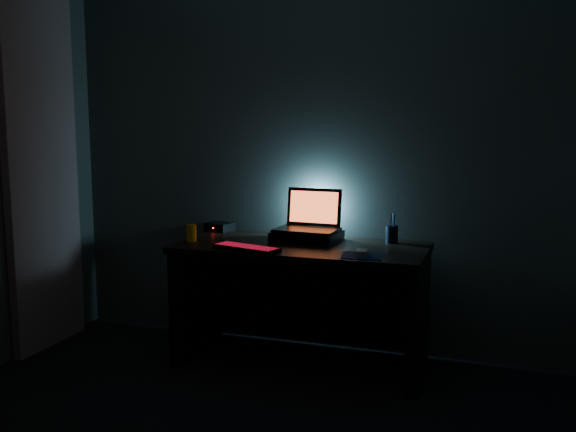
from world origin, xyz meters
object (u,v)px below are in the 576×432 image
(keyboard, at_px, (246,248))
(juice_glass, at_px, (192,233))
(pen_cup, at_px, (392,234))
(mouse, at_px, (362,253))
(laptop, at_px, (310,221))
(router, at_px, (220,227))

(keyboard, height_order, juice_glass, juice_glass)
(pen_cup, xyz_separation_m, juice_glass, (-1.19, -0.35, -0.00))
(keyboard, relative_size, mouse, 4.37)
(keyboard, xyz_separation_m, juice_glass, (-0.43, 0.15, 0.04))
(laptop, distance_m, pen_cup, 0.52)
(laptop, xyz_separation_m, mouse, (0.42, -0.40, -0.10))
(laptop, relative_size, mouse, 4.02)
(laptop, xyz_separation_m, keyboard, (-0.25, -0.44, -0.11))
(pen_cup, bearing_deg, juice_glass, -163.62)
(laptop, distance_m, keyboard, 0.52)
(pen_cup, distance_m, juice_glass, 1.24)
(juice_glass, distance_m, router, 0.42)
(keyboard, bearing_deg, router, 143.69)
(mouse, bearing_deg, laptop, 128.84)
(keyboard, xyz_separation_m, pen_cup, (0.76, 0.49, 0.04))
(pen_cup, bearing_deg, keyboard, -146.95)
(pen_cup, distance_m, router, 1.19)
(laptop, xyz_separation_m, router, (-0.68, 0.12, -0.09))
(laptop, height_order, router, laptop)
(mouse, xyz_separation_m, juice_glass, (-1.10, 0.10, 0.03))
(mouse, relative_size, juice_glass, 0.92)
(keyboard, bearing_deg, juice_glass, 177.56)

